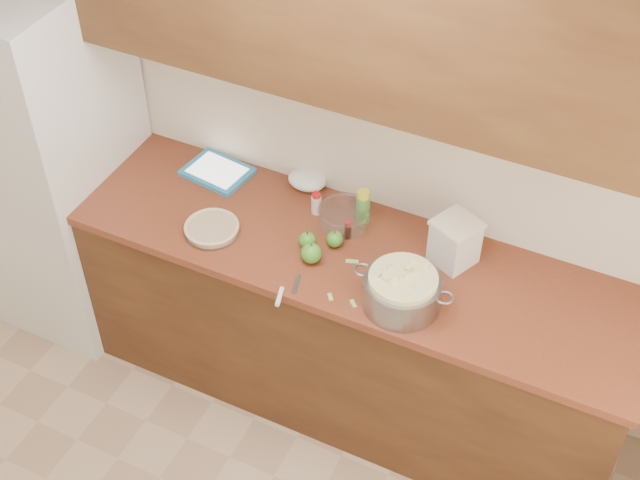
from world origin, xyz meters
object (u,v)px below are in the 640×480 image
at_px(pie, 212,228).
at_px(tablet, 217,172).
at_px(colander, 402,291).
at_px(flour_canister, 455,241).

bearing_deg(pie, tablet, 117.26).
bearing_deg(colander, flour_canister, 72.76).
xyz_separation_m(pie, colander, (0.86, -0.03, 0.05)).
bearing_deg(tablet, colander, -12.08).
distance_m(pie, tablet, 0.39).
height_order(pie, colander, colander).
distance_m(pie, flour_canister, 1.01).
relative_size(colander, tablet, 1.29).
height_order(pie, flour_canister, flour_canister).
xyz_separation_m(pie, flour_canister, (0.96, 0.28, 0.08)).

